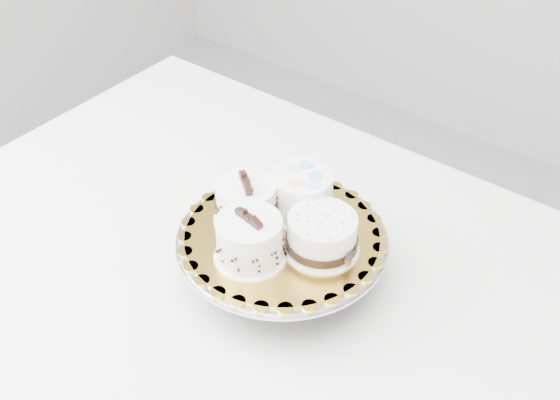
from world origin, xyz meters
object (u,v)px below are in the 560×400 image
Objects in this scene: cake_board at (282,235)px; cake_swirl at (250,240)px; table at (271,295)px; cake_dots at (302,193)px; cake_stand at (282,249)px; cake_ribbon at (323,235)px; cake_banded at (246,204)px.

cake_swirl is at bearing -96.31° from cake_board.
table is 0.21m from cake_dots.
table is 0.13m from cake_stand.
cake_stand is 2.77× the size of cake_dots.
cake_stand is 0.10m from cake_dots.
cake_swirl is 0.88× the size of cake_ribbon.
cake_board is 2.68× the size of cake_swirl.
cake_ribbon is (0.10, 0.00, 0.19)m from table.
cake_swirl is 0.11m from cake_ribbon.
cake_dots is 0.93× the size of cake_ribbon.
cake_banded is (-0.04, -0.01, 0.19)m from table.
cake_swirl is 0.13m from cake_dots.
cake_board is 0.07m from cake_banded.
cake_swirl reaches higher than cake_dots.
cake_dots reaches higher than cake_stand.
cake_board is at bearing 44.75° from cake_banded.
cake_swirl and cake_banded have the same top height.
cake_swirl reaches higher than table.
cake_board is 0.08m from cake_ribbon.
cake_dots is at bearing 129.03° from cake_ribbon.
cake_swirl reaches higher than cake_board.
cake_dots is (0.02, 0.06, 0.20)m from table.
cake_board is at bearing 171.95° from cake_ribbon.
cake_dots is at bearing 98.23° from cake_board.
cake_banded reaches higher than cake_board.
cake_stand is 0.09m from cake_ribbon.
table is at bearing 57.61° from cake_banded.
cake_dots is (-0.01, 0.06, 0.07)m from cake_stand.
cake_board is (-0.00, 0.00, 0.03)m from cake_stand.
cake_dots is (0.06, 0.07, 0.00)m from cake_banded.
cake_swirl is at bearing -96.31° from cake_stand.
table is at bearing 167.83° from cake_board.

